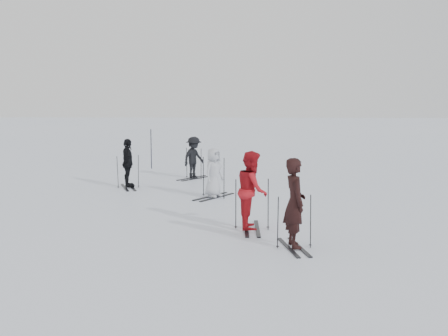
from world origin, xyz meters
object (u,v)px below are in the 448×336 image
skier_near_dark (295,204)px  skier_red (252,191)px  skier_grey (214,173)px  skier_uphill_far (194,158)px  skier_uphill_left (128,164)px  piste_marker (151,149)px

skier_near_dark → skier_red: (-0.86, 1.65, -0.01)m
skier_near_dark → skier_red: bearing=17.0°
skier_grey → skier_uphill_far: size_ratio=0.97×
skier_grey → skier_uphill_left: (-3.07, 1.74, 0.07)m
skier_red → skier_uphill_far: skier_red is taller
skier_red → skier_grey: bearing=14.4°
skier_near_dark → skier_uphill_far: size_ratio=1.20×
skier_near_dark → piste_marker: 13.63m
skier_near_dark → piste_marker: (-5.01, 12.68, -0.09)m
skier_red → skier_uphill_left: 7.28m
skier_grey → skier_near_dark: bearing=-127.3°
skier_red → skier_uphill_far: bearing=13.7°
skier_grey → piste_marker: size_ratio=0.89×
skier_near_dark → skier_uphill_left: (-5.05, 7.61, -0.11)m
skier_near_dark → skier_red: 1.87m
skier_uphill_far → piste_marker: size_ratio=0.92×
skier_red → skier_grey: (-1.11, 4.21, -0.17)m
skier_near_dark → piste_marker: skier_near_dark is taller
piste_marker → skier_uphill_far: bearing=-53.8°
skier_grey → piste_marker: piste_marker is taller
skier_grey → skier_uphill_left: 3.53m
skier_red → skier_uphill_far: size_ratio=1.18×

